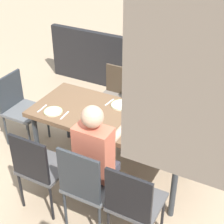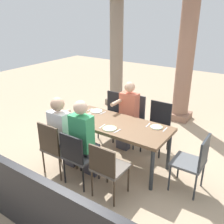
{
  "view_description": "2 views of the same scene",
  "coord_description": "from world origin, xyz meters",
  "px_view_note": "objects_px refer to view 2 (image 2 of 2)",
  "views": [
    {
      "loc": [
        -1.48,
        2.83,
        2.85
      ],
      "look_at": [
        0.0,
        0.02,
        0.83
      ],
      "focal_mm": 57.1,
      "sensor_mm": 36.0,
      "label": 1
    },
    {
      "loc": [
        2.09,
        -3.21,
        2.54
      ],
      "look_at": [
        -0.14,
        0.07,
        0.91
      ],
      "focal_mm": 40.4,
      "sensor_mm": 36.0,
      "label": 2
    }
  ],
  "objects_px": {
    "chair_west_north": "(113,112)",
    "chair_mid_south": "(78,155)",
    "plate_0": "(96,111)",
    "chair_east_south": "(107,167)",
    "diner_man_white": "(127,113)",
    "plate_1": "(110,128)",
    "dining_table": "(117,127)",
    "chair_west_south": "(55,146)",
    "chair_east_north": "(157,124)",
    "stone_column_centre": "(185,60)",
    "stone_column_near": "(116,55)",
    "plate_2": "(156,127)",
    "chair_head_east": "(194,160)",
    "diner_guest_third": "(63,131)",
    "chair_mid_north": "(133,116)",
    "diner_woman_green": "(85,138)"
  },
  "relations": [
    {
      "from": "chair_west_north",
      "to": "chair_west_south",
      "type": "xyz_separation_m",
      "value": [
        0.0,
        -1.65,
        -0.02
      ]
    },
    {
      "from": "chair_west_north",
      "to": "chair_mid_south",
      "type": "height_order",
      "value": "chair_west_north"
    },
    {
      "from": "chair_mid_north",
      "to": "chair_west_north",
      "type": "bearing_deg",
      "value": -179.66
    },
    {
      "from": "chair_west_north",
      "to": "chair_east_north",
      "type": "relative_size",
      "value": 1.01
    },
    {
      "from": "dining_table",
      "to": "chair_head_east",
      "type": "xyz_separation_m",
      "value": [
        1.34,
        0.0,
        -0.16
      ]
    },
    {
      "from": "chair_mid_south",
      "to": "stone_column_centre",
      "type": "distance_m",
      "value": 3.48
    },
    {
      "from": "dining_table",
      "to": "stone_column_near",
      "type": "height_order",
      "value": "stone_column_near"
    },
    {
      "from": "chair_east_south",
      "to": "dining_table",
      "type": "bearing_deg",
      "value": 115.15
    },
    {
      "from": "dining_table",
      "to": "diner_woman_green",
      "type": "relative_size",
      "value": 1.36
    },
    {
      "from": "chair_mid_north",
      "to": "chair_east_north",
      "type": "distance_m",
      "value": 0.54
    },
    {
      "from": "chair_east_north",
      "to": "stone_column_near",
      "type": "height_order",
      "value": "stone_column_near"
    },
    {
      "from": "plate_1",
      "to": "plate_2",
      "type": "bearing_deg",
      "value": 38.08
    },
    {
      "from": "chair_mid_south",
      "to": "plate_0",
      "type": "bearing_deg",
      "value": 112.95
    },
    {
      "from": "chair_west_south",
      "to": "chair_east_north",
      "type": "bearing_deg",
      "value": 58.42
    },
    {
      "from": "stone_column_near",
      "to": "diner_guest_third",
      "type": "bearing_deg",
      "value": -72.06
    },
    {
      "from": "stone_column_near",
      "to": "plate_1",
      "type": "xyz_separation_m",
      "value": [
        1.67,
        -2.74,
        -0.63
      ]
    },
    {
      "from": "chair_mid_north",
      "to": "plate_0",
      "type": "xyz_separation_m",
      "value": [
        -0.45,
        -0.59,
        0.22
      ]
    },
    {
      "from": "dining_table",
      "to": "diner_guest_third",
      "type": "height_order",
      "value": "diner_guest_third"
    },
    {
      "from": "dining_table",
      "to": "chair_mid_south",
      "type": "relative_size",
      "value": 2.06
    },
    {
      "from": "diner_woman_green",
      "to": "diner_man_white",
      "type": "relative_size",
      "value": 1.03
    },
    {
      "from": "chair_east_north",
      "to": "stone_column_centre",
      "type": "relative_size",
      "value": 0.32
    },
    {
      "from": "chair_mid_south",
      "to": "chair_west_north",
      "type": "bearing_deg",
      "value": 106.0
    },
    {
      "from": "chair_east_north",
      "to": "dining_table",
      "type": "bearing_deg",
      "value": -114.98
    },
    {
      "from": "stone_column_near",
      "to": "plate_2",
      "type": "height_order",
      "value": "stone_column_near"
    },
    {
      "from": "stone_column_centre",
      "to": "plate_2",
      "type": "bearing_deg",
      "value": -80.36
    },
    {
      "from": "chair_west_south",
      "to": "chair_east_north",
      "type": "distance_m",
      "value": 1.94
    },
    {
      "from": "chair_mid_north",
      "to": "dining_table",
      "type": "bearing_deg",
      "value": -79.11
    },
    {
      "from": "chair_west_south",
      "to": "chair_head_east",
      "type": "distance_m",
      "value": 2.13
    },
    {
      "from": "stone_column_centre",
      "to": "plate_2",
      "type": "height_order",
      "value": "stone_column_centre"
    },
    {
      "from": "chair_mid_north",
      "to": "plate_1",
      "type": "distance_m",
      "value": 1.1
    },
    {
      "from": "plate_0",
      "to": "plate_1",
      "type": "distance_m",
      "value": 0.78
    },
    {
      "from": "chair_east_south",
      "to": "chair_head_east",
      "type": "xyz_separation_m",
      "value": [
        0.95,
        0.82,
        0.01
      ]
    },
    {
      "from": "diner_man_white",
      "to": "plate_2",
      "type": "height_order",
      "value": "diner_man_white"
    },
    {
      "from": "dining_table",
      "to": "chair_east_south",
      "type": "bearing_deg",
      "value": -64.85
    },
    {
      "from": "dining_table",
      "to": "diner_woman_green",
      "type": "distance_m",
      "value": 0.66
    },
    {
      "from": "plate_2",
      "to": "chair_east_north",
      "type": "bearing_deg",
      "value": 111.71
    },
    {
      "from": "chair_east_south",
      "to": "diner_man_white",
      "type": "bearing_deg",
      "value": 110.8
    },
    {
      "from": "diner_man_white",
      "to": "diner_guest_third",
      "type": "height_order",
      "value": "diner_man_white"
    },
    {
      "from": "stone_column_near",
      "to": "chair_mid_north",
      "type": "bearing_deg",
      "value": -48.41
    },
    {
      "from": "chair_west_north",
      "to": "diner_guest_third",
      "type": "bearing_deg",
      "value": -90.12
    },
    {
      "from": "chair_west_north",
      "to": "plate_1",
      "type": "distance_m",
      "value": 1.27
    },
    {
      "from": "chair_head_east",
      "to": "plate_0",
      "type": "height_order",
      "value": "chair_head_east"
    },
    {
      "from": "diner_woman_green",
      "to": "chair_head_east",
      "type": "bearing_deg",
      "value": 23.19
    },
    {
      "from": "diner_woman_green",
      "to": "stone_column_near",
      "type": "height_order",
      "value": "stone_column_near"
    },
    {
      "from": "plate_0",
      "to": "diner_man_white",
      "type": "bearing_deg",
      "value": 41.12
    },
    {
      "from": "chair_east_north",
      "to": "plate_1",
      "type": "relative_size",
      "value": 4.02
    },
    {
      "from": "chair_west_south",
      "to": "chair_mid_south",
      "type": "relative_size",
      "value": 1.05
    },
    {
      "from": "chair_west_south",
      "to": "diner_guest_third",
      "type": "relative_size",
      "value": 0.71
    },
    {
      "from": "diner_guest_third",
      "to": "plate_1",
      "type": "distance_m",
      "value": 0.77
    },
    {
      "from": "plate_1",
      "to": "dining_table",
      "type": "bearing_deg",
      "value": 95.46
    }
  ]
}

